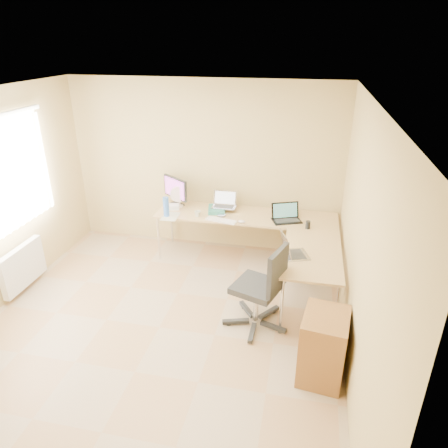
% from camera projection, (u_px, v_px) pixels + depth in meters
% --- Properties ---
extents(floor, '(4.50, 4.50, 0.00)m').
position_uv_depth(floor, '(159.00, 327.00, 4.82)').
color(floor, tan).
rests_on(floor, ground).
extents(ceiling, '(4.50, 4.50, 0.00)m').
position_uv_depth(ceiling, '(140.00, 99.00, 3.73)').
color(ceiling, white).
rests_on(ceiling, ground).
extents(wall_back, '(4.50, 0.00, 4.50)m').
position_uv_depth(wall_back, '(204.00, 167.00, 6.27)').
color(wall_back, tan).
rests_on(wall_back, ground).
extents(wall_front, '(4.50, 0.00, 4.50)m').
position_uv_depth(wall_front, '(4.00, 396.00, 2.27)').
color(wall_front, tan).
rests_on(wall_front, ground).
extents(wall_right, '(0.00, 4.50, 4.50)m').
position_uv_depth(wall_right, '(360.00, 247.00, 3.88)').
color(wall_right, tan).
rests_on(wall_right, ground).
extents(desk_main, '(2.65, 0.70, 0.73)m').
position_uv_depth(desk_main, '(246.00, 237.00, 6.17)').
color(desk_main, tan).
rests_on(desk_main, ground).
extents(desk_return, '(0.70, 1.30, 0.73)m').
position_uv_depth(desk_return, '(310.00, 279.00, 5.10)').
color(desk_return, tan).
rests_on(desk_return, ground).
extents(monitor, '(0.53, 0.44, 0.45)m').
position_uv_depth(monitor, '(176.00, 191.00, 6.27)').
color(monitor, '#272727').
rests_on(monitor, desk_main).
extents(book_stack, '(0.31, 0.37, 0.06)m').
position_uv_depth(book_stack, '(217.00, 209.00, 6.13)').
color(book_stack, '#2E7B6A').
rests_on(book_stack, desk_main).
extents(laptop_center, '(0.35, 0.27, 0.23)m').
position_uv_depth(laptop_center, '(224.00, 200.00, 6.10)').
color(laptop_center, '#B8B5CD').
rests_on(laptop_center, desk_main).
extents(laptop_black, '(0.48, 0.42, 0.25)m').
position_uv_depth(laptop_black, '(287.00, 213.00, 5.76)').
color(laptop_black, black).
rests_on(laptop_black, desk_main).
extents(keyboard, '(0.46, 0.22, 0.02)m').
position_uv_depth(keyboard, '(221.00, 220.00, 5.81)').
color(keyboard, white).
rests_on(keyboard, desk_main).
extents(mouse, '(0.12, 0.08, 0.04)m').
position_uv_depth(mouse, '(242.00, 222.00, 5.75)').
color(mouse, silver).
rests_on(mouse, desk_main).
extents(mug, '(0.11, 0.11, 0.09)m').
position_uv_depth(mug, '(198.00, 214.00, 5.94)').
color(mug, beige).
rests_on(mug, desk_main).
extents(cd_stack, '(0.14, 0.14, 0.03)m').
position_uv_depth(cd_stack, '(221.00, 215.00, 5.96)').
color(cd_stack, '#9FA4BC').
rests_on(cd_stack, desk_main).
extents(water_bottle, '(0.11, 0.11, 0.30)m').
position_uv_depth(water_bottle, '(166.00, 207.00, 5.91)').
color(water_bottle, blue).
rests_on(water_bottle, desk_main).
extents(papers, '(0.24, 0.33, 0.01)m').
position_uv_depth(papers, '(170.00, 216.00, 5.96)').
color(papers, beige).
rests_on(papers, desk_main).
extents(white_box, '(0.22, 0.19, 0.07)m').
position_uv_depth(white_box, '(173.00, 207.00, 6.21)').
color(white_box, white).
rests_on(white_box, desk_main).
extents(desk_fan, '(0.32, 0.32, 0.31)m').
position_uv_depth(desk_fan, '(179.00, 197.00, 6.24)').
color(desk_fan, white).
rests_on(desk_fan, desk_main).
extents(black_cup, '(0.08, 0.08, 0.11)m').
position_uv_depth(black_cup, '(308.00, 225.00, 5.57)').
color(black_cup, black).
rests_on(black_cup, desk_main).
extents(laptop_return, '(0.45, 0.40, 0.25)m').
position_uv_depth(laptop_return, '(295.00, 246.00, 4.85)').
color(laptop_return, '#A6A6B1').
rests_on(laptop_return, desk_return).
extents(office_chair, '(0.82, 0.82, 1.07)m').
position_uv_depth(office_chair, '(257.00, 288.00, 4.68)').
color(office_chair, '#292929').
rests_on(office_chair, ground).
extents(cabinet, '(0.49, 0.57, 0.72)m').
position_uv_depth(cabinet, '(323.00, 346.00, 4.00)').
color(cabinet, brown).
rests_on(cabinet, ground).
extents(radiator, '(0.09, 0.80, 0.55)m').
position_uv_depth(radiator, '(23.00, 267.00, 5.41)').
color(radiator, white).
rests_on(radiator, ground).
extents(window, '(0.10, 1.80, 1.40)m').
position_uv_depth(window, '(1.00, 180.00, 4.91)').
color(window, white).
rests_on(window, wall_left).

